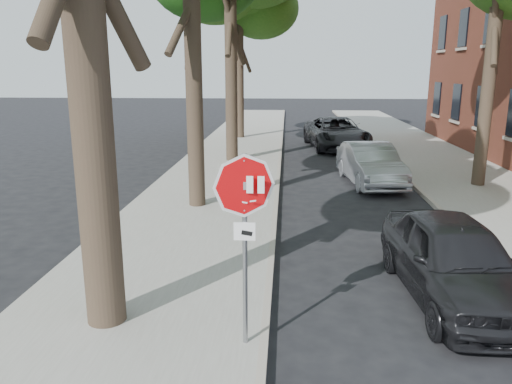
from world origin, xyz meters
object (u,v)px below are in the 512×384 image
car_b (370,164)px  car_d (336,133)px  stop_sign (245,214)px  tree_far (239,0)px  car_a (454,259)px

car_b → car_d: size_ratio=0.77×
stop_sign → tree_far: 21.88m
stop_sign → tree_far: bearing=95.5°
stop_sign → tree_far: tree_far is taller
stop_sign → tree_far: size_ratio=0.28×
stop_sign → car_d: 18.33m
car_b → car_d: 7.71m
stop_sign → car_a: (3.30, 1.82, -1.25)m
tree_far → car_b: bearing=-63.7°
car_a → car_b: (0.00, 8.54, -0.02)m
tree_far → car_a: 21.07m
stop_sign → car_a: stop_sign is taller
car_b → car_d: bearing=86.2°
tree_far → stop_sign: bearing=-84.5°
stop_sign → car_d: (2.91, 18.06, -1.20)m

